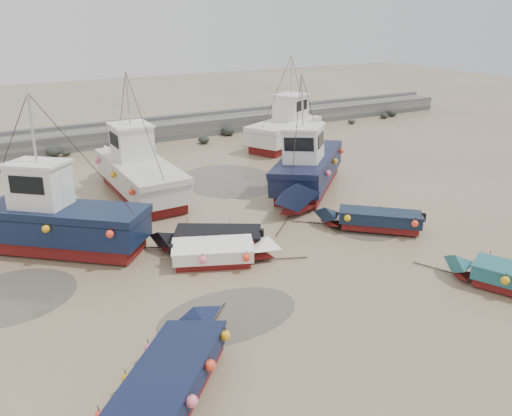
# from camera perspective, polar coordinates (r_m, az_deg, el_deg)

# --- Properties ---
(ground) EXTENTS (120.00, 120.00, 0.00)m
(ground) POSITION_cam_1_polar(r_m,az_deg,el_deg) (18.90, 2.24, -7.08)
(ground) COLOR #978461
(ground) RESTS_ON ground
(seawall) EXTENTS (60.00, 4.92, 1.50)m
(seawall) POSITION_cam_1_polar(r_m,az_deg,el_deg) (38.16, -14.85, 8.13)
(seawall) COLOR slate
(seawall) RESTS_ON ground
(puddle_a) EXTENTS (4.73, 4.73, 0.01)m
(puddle_a) POSITION_cam_1_polar(r_m,az_deg,el_deg) (16.35, -3.19, -12.10)
(puddle_a) COLOR #534D42
(puddle_a) RESTS_ON ground
(puddle_b) EXTENTS (3.14, 3.14, 0.01)m
(puddle_b) POSITION_cam_1_polar(r_m,az_deg,el_deg) (23.19, 12.07, -1.90)
(puddle_b) COLOR #534D42
(puddle_b) RESTS_ON ground
(puddle_c) EXTENTS (4.34, 4.34, 0.01)m
(puddle_c) POSITION_cam_1_polar(r_m,az_deg,el_deg) (19.20, -26.22, -9.02)
(puddle_c) COLOR #534D42
(puddle_c) RESTS_ON ground
(puddle_d) EXTENTS (5.43, 5.43, 0.01)m
(puddle_d) POSITION_cam_1_polar(r_m,az_deg,el_deg) (28.75, -3.21, 3.21)
(puddle_d) COLOR #534D42
(puddle_d) RESTS_ON ground
(dinghy_1) EXTENTS (4.99, 5.30, 1.43)m
(dinghy_1) POSITION_cam_1_polar(r_m,az_deg,el_deg) (13.62, -8.85, -17.49)
(dinghy_1) COLOR maroon
(dinghy_1) RESTS_ON ground
(dinghy_2) EXTENTS (3.03, 5.03, 1.43)m
(dinghy_2) POSITION_cam_1_polar(r_m,az_deg,el_deg) (19.50, 27.03, -6.83)
(dinghy_2) COLOR maroon
(dinghy_2) RESTS_ON ground
(dinghy_4) EXTENTS (5.27, 3.43, 1.43)m
(dinghy_4) POSITION_cam_1_polar(r_m,az_deg,el_deg) (20.31, -5.39, -3.28)
(dinghy_4) COLOR maroon
(dinghy_4) RESTS_ON ground
(dinghy_5) EXTENTS (5.13, 2.81, 1.43)m
(dinghy_5) POSITION_cam_1_polar(r_m,az_deg,el_deg) (19.16, -3.86, -4.80)
(dinghy_5) COLOR maroon
(dinghy_5) RESTS_ON ground
(dinghy_6) EXTENTS (4.93, 4.40, 1.43)m
(dinghy_6) POSITION_cam_1_polar(r_m,az_deg,el_deg) (22.67, 13.06, -1.05)
(dinghy_6) COLOR maroon
(dinghy_6) RESTS_ON ground
(cabin_boat_0) EXTENTS (8.27, 6.94, 6.22)m
(cabin_boat_0) POSITION_cam_1_polar(r_m,az_deg,el_deg) (21.51, -22.59, -1.14)
(cabin_boat_0) COLOR maroon
(cabin_boat_0) RESTS_ON ground
(cabin_boat_1) EXTENTS (3.29, 10.83, 6.22)m
(cabin_boat_1) POSITION_cam_1_polar(r_m,az_deg,el_deg) (27.00, -13.51, 4.32)
(cabin_boat_1) COLOR maroon
(cabin_boat_1) RESTS_ON ground
(cabin_boat_2) EXTENTS (8.25, 8.02, 6.22)m
(cabin_boat_2) POSITION_cam_1_polar(r_m,az_deg,el_deg) (26.53, 5.86, 4.56)
(cabin_boat_2) COLOR maroon
(cabin_boat_2) RESTS_ON ground
(cabin_boat_3) EXTENTS (8.87, 5.67, 6.22)m
(cabin_boat_3) POSITION_cam_1_polar(r_m,az_deg,el_deg) (36.05, 3.76, 9.25)
(cabin_boat_3) COLOR maroon
(cabin_boat_3) RESTS_ON ground
(person) EXTENTS (0.74, 0.61, 1.73)m
(person) POSITION_cam_1_polar(r_m,az_deg,el_deg) (22.97, -21.45, -3.25)
(person) COLOR #1C1D3D
(person) RESTS_ON ground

